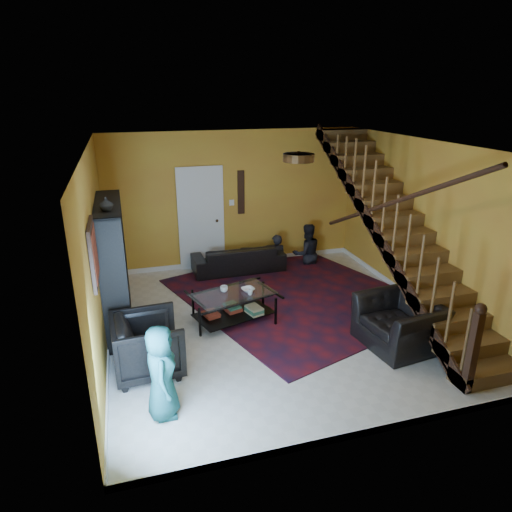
% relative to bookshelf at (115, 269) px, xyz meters
% --- Properties ---
extents(floor, '(5.50, 5.50, 0.00)m').
position_rel_bookshelf_xyz_m(floor, '(2.40, -0.60, -0.96)').
color(floor, beige).
rests_on(floor, ground).
extents(room, '(5.50, 5.50, 5.50)m').
position_rel_bookshelf_xyz_m(room, '(1.07, 0.73, -0.91)').
color(room, gold).
rests_on(room, ground).
extents(staircase, '(0.95, 5.02, 3.18)m').
position_rel_bookshelf_xyz_m(staircase, '(4.53, -0.60, 0.43)').
color(staircase, brown).
rests_on(staircase, floor).
extents(bookshelf, '(0.35, 1.80, 2.00)m').
position_rel_bookshelf_xyz_m(bookshelf, '(0.00, 0.00, 0.00)').
color(bookshelf, black).
rests_on(bookshelf, floor).
extents(door, '(0.82, 0.05, 2.05)m').
position_rel_bookshelf_xyz_m(door, '(1.70, 2.12, 0.06)').
color(door, silver).
rests_on(door, floor).
extents(framed_picture, '(0.04, 0.74, 0.74)m').
position_rel_bookshelf_xyz_m(framed_picture, '(-0.17, -1.50, 0.79)').
color(framed_picture, maroon).
rests_on(framed_picture, room).
extents(wall_hanging, '(0.14, 0.03, 0.90)m').
position_rel_bookshelf_xyz_m(wall_hanging, '(2.55, 2.13, 0.59)').
color(wall_hanging, black).
rests_on(wall_hanging, room).
extents(ceiling_fixture, '(0.40, 0.40, 0.10)m').
position_rel_bookshelf_xyz_m(ceiling_fixture, '(2.40, -1.40, 1.78)').
color(ceiling_fixture, '#3F2814').
rests_on(ceiling_fixture, room).
extents(rug, '(4.65, 4.97, 0.02)m').
position_rel_bookshelf_xyz_m(rug, '(3.07, 0.25, -0.95)').
color(rug, '#4E0E14').
rests_on(rug, floor).
extents(sofa, '(1.87, 0.75, 0.54)m').
position_rel_bookshelf_xyz_m(sofa, '(2.37, 1.70, -0.69)').
color(sofa, black).
rests_on(sofa, floor).
extents(armchair_left, '(0.94, 0.91, 0.81)m').
position_rel_bookshelf_xyz_m(armchair_left, '(0.35, -1.45, -0.56)').
color(armchair_left, black).
rests_on(armchair_left, floor).
extents(armchair_right, '(1.09, 1.21, 0.71)m').
position_rel_bookshelf_xyz_m(armchair_right, '(3.90, -1.77, -0.61)').
color(armchair_right, black).
rests_on(armchair_right, floor).
extents(person_adult_a, '(0.44, 0.32, 1.15)m').
position_rel_bookshelf_xyz_m(person_adult_a, '(3.21, 1.75, -0.84)').
color(person_adult_a, black).
rests_on(person_adult_a, sofa).
extents(person_adult_b, '(0.66, 0.53, 1.32)m').
position_rel_bookshelf_xyz_m(person_adult_b, '(3.90, 1.75, -0.76)').
color(person_adult_b, black).
rests_on(person_adult_b, sofa).
extents(person_child, '(0.40, 0.58, 1.14)m').
position_rel_bookshelf_xyz_m(person_child, '(0.45, -2.37, -0.39)').
color(person_child, '#164E56').
rests_on(person_child, armchair_left).
extents(coffee_table, '(1.43, 1.07, 0.48)m').
position_rel_bookshelf_xyz_m(coffee_table, '(1.76, -0.38, -0.68)').
color(coffee_table, black).
rests_on(coffee_table, floor).
extents(cup_a, '(0.14, 0.14, 0.10)m').
position_rel_bookshelf_xyz_m(cup_a, '(1.64, -0.27, -0.43)').
color(cup_a, '#999999').
rests_on(cup_a, coffee_table).
extents(cup_b, '(0.13, 0.13, 0.10)m').
position_rel_bookshelf_xyz_m(cup_b, '(2.01, -0.49, -0.43)').
color(cup_b, '#999999').
rests_on(cup_b, coffee_table).
extents(bowl, '(0.25, 0.25, 0.05)m').
position_rel_bookshelf_xyz_m(bowl, '(2.02, -0.36, -0.45)').
color(bowl, '#999999').
rests_on(bowl, coffee_table).
extents(vase, '(0.18, 0.18, 0.19)m').
position_rel_bookshelf_xyz_m(vase, '(-0.00, -0.50, 1.13)').
color(vase, '#999999').
rests_on(vase, bookshelf).
extents(popcorn_bucket, '(0.15, 0.15, 0.16)m').
position_rel_bookshelf_xyz_m(popcorn_bucket, '(0.30, -1.30, -0.86)').
color(popcorn_bucket, red).
rests_on(popcorn_bucket, rug).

